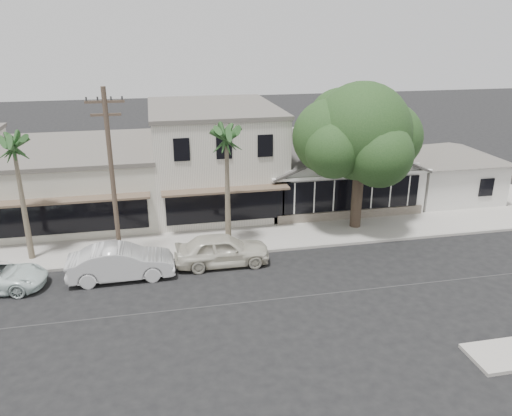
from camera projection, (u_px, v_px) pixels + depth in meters
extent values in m
plane|color=black|center=(318.00, 295.00, 22.87)|extent=(140.00, 140.00, 0.00)
cube|color=#9E9991|center=(141.00, 248.00, 27.51)|extent=(90.00, 3.50, 0.15)
cube|color=silver|center=(330.00, 180.00, 34.81)|extent=(10.00, 8.00, 3.00)
cube|color=black|center=(353.00, 194.00, 30.99)|extent=(8.80, 0.10, 2.00)
cube|color=#60564C|center=(351.00, 215.00, 31.48)|extent=(9.60, 0.18, 0.70)
cube|color=silver|center=(444.00, 177.00, 35.47)|extent=(6.00, 6.00, 3.00)
cube|color=silver|center=(214.00, 158.00, 33.59)|extent=(8.00, 10.00, 6.50)
cube|color=beige|center=(76.00, 182.00, 32.26)|extent=(10.00, 10.00, 4.20)
cylinder|color=brown|center=(113.00, 180.00, 24.38)|extent=(0.24, 0.24, 9.00)
cube|color=brown|center=(105.00, 102.00, 23.08)|extent=(1.80, 0.12, 0.12)
cube|color=brown|center=(106.00, 115.00, 23.28)|extent=(1.40, 0.12, 0.12)
imported|color=beige|center=(222.00, 250.00, 25.53)|extent=(4.85, 1.99, 1.65)
imported|color=silver|center=(121.00, 262.00, 24.13)|extent=(5.08, 1.84, 1.67)
cylinder|color=#4C3C2E|center=(357.00, 201.00, 29.83)|extent=(0.65, 0.65, 3.47)
sphere|color=#1C3917|center=(362.00, 131.00, 28.38)|extent=(5.63, 5.63, 5.63)
sphere|color=#1C3917|center=(388.00, 137.00, 29.54)|extent=(4.12, 4.12, 4.12)
sphere|color=#1C3917|center=(330.00, 137.00, 28.56)|extent=(4.33, 4.33, 4.33)
sphere|color=#1C3917|center=(380.00, 154.00, 27.30)|extent=(3.68, 3.68, 3.68)
sphere|color=#1C3917|center=(340.00, 121.00, 29.74)|extent=(3.90, 3.90, 3.90)
sphere|color=#1C3917|center=(373.00, 113.00, 29.77)|extent=(3.47, 3.47, 3.47)
sphere|color=#1C3917|center=(334.00, 149.00, 27.47)|extent=(3.25, 3.25, 3.25)
cone|color=#726651|center=(228.00, 198.00, 26.56)|extent=(0.35, 0.35, 6.00)
cone|color=#726651|center=(24.00, 208.00, 25.22)|extent=(0.33, 0.33, 5.92)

